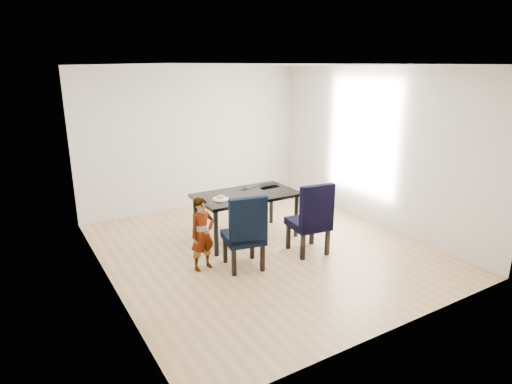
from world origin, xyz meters
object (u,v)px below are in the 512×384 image
child (202,234)px  dining_table (246,216)px  plate (221,199)px  chair_left (243,231)px  laptop (268,184)px  chair_right (308,217)px

child → dining_table: bearing=22.1°
dining_table → plate: size_ratio=6.57×
chair_left → laptop: bearing=56.4°
chair_right → dining_table: bearing=125.4°
dining_table → plate: 0.62m
plate → laptop: size_ratio=0.66×
dining_table → chair_right: size_ratio=1.46×
child → plate: 0.85m
plate → laptop: laptop is taller
chair_left → chair_right: size_ratio=0.97×
dining_table → chair_right: bearing=-61.7°
laptop → plate: bearing=14.3°
chair_left → laptop: size_ratio=2.90×
chair_right → child: (-1.57, 0.30, -0.04)m
dining_table → chair_left: bearing=-122.1°
laptop → chair_right: bearing=85.5°
chair_left → chair_right: bearing=8.2°
chair_right → plate: 1.34m
dining_table → chair_left: (-0.56, -0.89, 0.16)m
child → plate: child is taller
child → chair_left: bearing=-34.9°
dining_table → chair_left: size_ratio=1.50×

